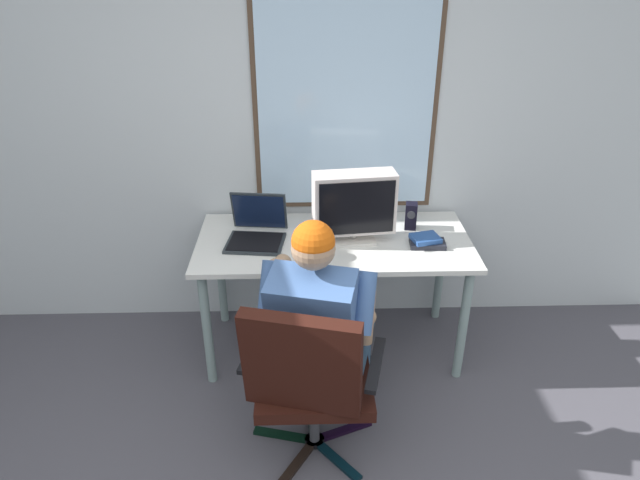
{
  "coord_description": "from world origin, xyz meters",
  "views": [
    {
      "loc": [
        0.1,
        -1.05,
        2.24
      ],
      "look_at": [
        0.17,
        1.4,
        0.95
      ],
      "focal_mm": 31.91,
      "sensor_mm": 36.0,
      "label": 1
    }
  ],
  "objects": [
    {
      "name": "wall_rear",
      "position": [
        0.01,
        2.2,
        1.33
      ],
      "size": [
        4.87,
        0.08,
        2.65
      ],
      "color": "silver",
      "rests_on": "ground"
    },
    {
      "name": "desk",
      "position": [
        0.26,
        1.78,
        0.66
      ],
      "size": [
        1.55,
        0.72,
        0.75
      ],
      "color": "gray",
      "rests_on": "ground"
    },
    {
      "name": "office_chair",
      "position": [
        0.1,
        0.91,
        0.53
      ],
      "size": [
        0.69,
        0.67,
        0.94
      ],
      "color": "black",
      "rests_on": "ground"
    },
    {
      "name": "person_seated",
      "position": [
        0.16,
        1.16,
        0.63
      ],
      "size": [
        0.62,
        0.84,
        1.22
      ],
      "color": "#2E4861",
      "rests_on": "ground"
    },
    {
      "name": "crt_monitor",
      "position": [
        0.37,
        1.78,
        0.97
      ],
      "size": [
        0.46,
        0.21,
        0.4
      ],
      "color": "beige",
      "rests_on": "desk"
    },
    {
      "name": "laptop",
      "position": [
        -0.17,
        1.81,
        0.81
      ],
      "size": [
        0.35,
        0.36,
        0.25
      ],
      "color": "#23292D",
      "rests_on": "desk"
    },
    {
      "name": "wine_glass",
      "position": [
        0.11,
        1.59,
        0.85
      ],
      "size": [
        0.09,
        0.09,
        0.16
      ],
      "color": "silver",
      "rests_on": "desk"
    },
    {
      "name": "desk_speaker",
      "position": [
        0.71,
        1.92,
        0.83
      ],
      "size": [
        0.08,
        0.09,
        0.16
      ],
      "color": "black",
      "rests_on": "desk"
    },
    {
      "name": "book_stack",
      "position": [
        0.77,
        1.7,
        0.77
      ],
      "size": [
        0.2,
        0.16,
        0.05
      ],
      "color": "black",
      "rests_on": "desk"
    }
  ]
}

